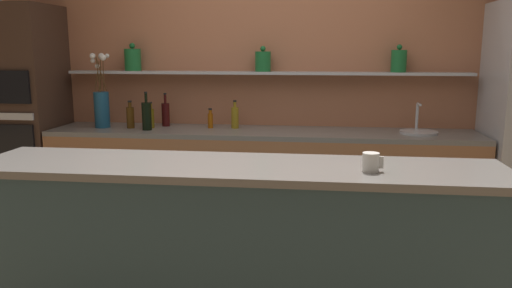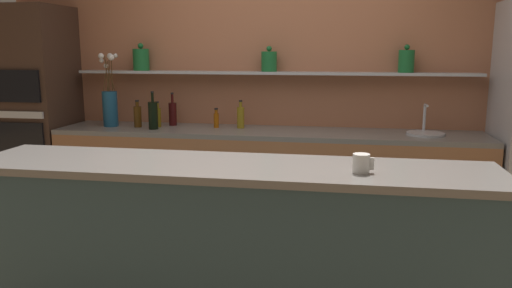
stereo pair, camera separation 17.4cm
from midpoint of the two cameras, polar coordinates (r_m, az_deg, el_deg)
back_wall_unit at (r=4.65m, az=3.81°, el=6.89°), size 5.20×0.28×2.60m
back_counter_unit at (r=4.44m, az=2.22°, el=-4.31°), size 3.71×0.62×0.92m
island_counter at (r=2.79m, az=-1.28°, el=-12.51°), size 2.80×0.61×1.02m
oven_tower at (r=5.12m, az=-22.98°, el=3.05°), size 0.65×0.64×2.01m
flower_vase at (r=4.73m, az=-15.35°, el=4.49°), size 0.17×0.15×0.66m
sink_fixture at (r=4.38m, az=19.89°, el=1.28°), size 0.31×0.31×0.25m
bottle_spirit_0 at (r=4.62m, az=-12.33°, el=3.14°), size 0.07×0.07×0.25m
bottle_oil_1 at (r=4.59m, az=-10.10°, el=3.08°), size 0.06×0.06×0.23m
bottle_wine_2 at (r=4.47m, az=-10.60°, el=3.28°), size 0.08×0.08×0.34m
bottle_sauce_3 at (r=4.49m, az=-3.46°, el=2.83°), size 0.05×0.05×0.18m
bottle_oil_4 at (r=4.46m, az=-0.65°, el=3.10°), size 0.07×0.07×0.25m
bottle_wine_5 at (r=4.67m, az=-8.45°, el=3.48°), size 0.07×0.07×0.30m
coffee_mug at (r=2.50m, az=13.91°, el=-2.17°), size 0.10×0.08×0.09m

